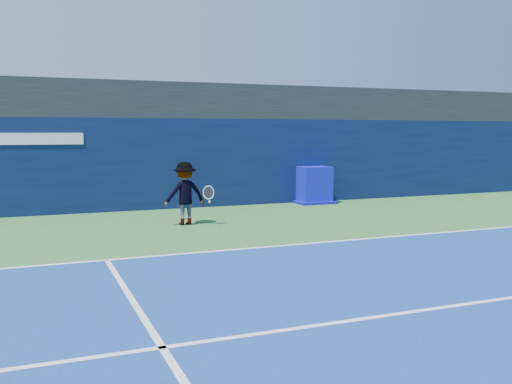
{
  "coord_description": "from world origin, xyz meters",
  "views": [
    {
      "loc": [
        -6.41,
        -8.5,
        2.58
      ],
      "look_at": [
        -0.89,
        5.2,
        1.0
      ],
      "focal_mm": 40.0,
      "sensor_mm": 36.0,
      "label": 1
    }
  ],
  "objects": [
    {
      "name": "ground",
      "position": [
        0.0,
        0.0,
        0.0
      ],
      "size": [
        80.0,
        80.0,
        0.0
      ],
      "primitive_type": "plane",
      "color": "#326C30",
      "rests_on": "ground"
    },
    {
      "name": "baseline",
      "position": [
        0.0,
        3.0,
        0.01
      ],
      "size": [
        24.0,
        0.1,
        0.01
      ],
      "primitive_type": "cube",
      "color": "white",
      "rests_on": "ground"
    },
    {
      "name": "service_line",
      "position": [
        0.0,
        -2.0,
        0.01
      ],
      "size": [
        24.0,
        0.1,
        0.01
      ],
      "primitive_type": "cube",
      "color": "white",
      "rests_on": "ground"
    },
    {
      "name": "stadium_band",
      "position": [
        0.0,
        11.5,
        3.6
      ],
      "size": [
        36.0,
        3.0,
        1.2
      ],
      "primitive_type": "cube",
      "color": "black",
      "rests_on": "back_wall_assembly"
    },
    {
      "name": "back_wall_assembly",
      "position": [
        -0.0,
        10.5,
        1.5
      ],
      "size": [
        36.0,
        1.03,
        3.0
      ],
      "color": "#0B163C",
      "rests_on": "ground"
    },
    {
      "name": "equipment_cart",
      "position": [
        3.15,
        9.76,
        0.6
      ],
      "size": [
        1.38,
        1.38,
        1.32
      ],
      "color": "#0D10C3",
      "rests_on": "ground"
    },
    {
      "name": "tennis_player",
      "position": [
        -2.39,
        6.72,
        0.87
      ],
      "size": [
        1.33,
        0.75,
        1.74
      ],
      "color": "silver",
      "rests_on": "ground"
    },
    {
      "name": "tennis_ball",
      "position": [
        -1.94,
        5.92,
        0.71
      ],
      "size": [
        0.06,
        0.06,
        0.06
      ],
      "color": "#D2E919",
      "rests_on": "ground"
    }
  ]
}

